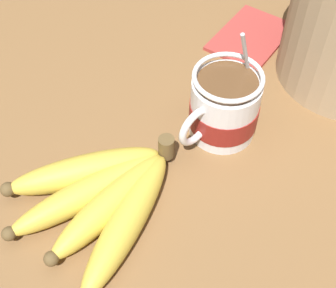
{
  "coord_description": "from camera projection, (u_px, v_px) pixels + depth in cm",
  "views": [
    {
      "loc": [
        27.97,
        22.7,
        51.21
      ],
      "look_at": [
        4.03,
        -2.08,
        7.99
      ],
      "focal_mm": 50.0,
      "sensor_mm": 36.0,
      "label": 1
    }
  ],
  "objects": [
    {
      "name": "table",
      "position": [
        201.0,
        166.0,
        0.61
      ],
      "size": [
        137.34,
        137.34,
        3.69
      ],
      "color": "brown",
      "rests_on": "ground"
    },
    {
      "name": "banana_bunch",
      "position": [
        102.0,
        196.0,
        0.54
      ],
      "size": [
        21.9,
        19.8,
        4.29
      ],
      "color": "brown",
      "rests_on": "table"
    },
    {
      "name": "napkin",
      "position": [
        251.0,
        37.0,
        0.74
      ],
      "size": [
        14.95,
        11.77,
        0.6
      ],
      "color": "#A33833",
      "rests_on": "table"
    },
    {
      "name": "coffee_mug",
      "position": [
        224.0,
        107.0,
        0.59
      ],
      "size": [
        14.33,
        8.86,
        14.98
      ],
      "color": "silver",
      "rests_on": "table"
    }
  ]
}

